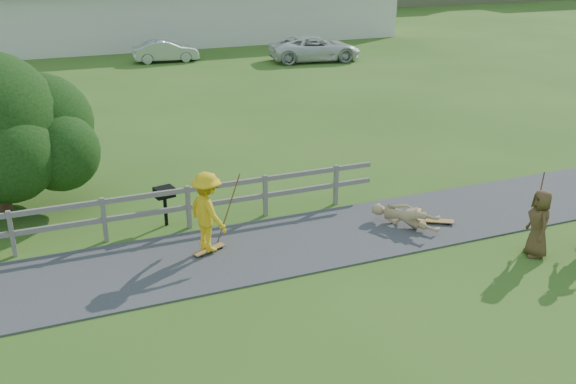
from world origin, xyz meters
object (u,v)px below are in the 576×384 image
Objects in this scene: spectator_c at (539,223)px; car_white at (315,48)px; skater_fallen at (405,216)px; bbq at (165,206)px; skater_rider at (208,216)px; car_silver at (166,51)px.

car_white is (5.65, 24.26, -0.05)m from spectator_c.
car_white reaches higher than skater_fallen.
car_white is 23.42m from bbq.
bbq is (-5.39, 2.39, 0.18)m from skater_fallen.
bbq is (-0.57, 1.89, -0.42)m from skater_rider.
car_white is (12.40, 21.39, -0.19)m from skater_rider.
bbq is at bearing -102.03° from spectator_c.
car_white is at bearing 39.15° from skater_fallen.
skater_fallen is 1.73× the size of bbq.
skater_rider is at bearing 142.27° from skater_fallen.
skater_rider is 1.18× the size of spectator_c.
car_silver reaches higher than bbq.
spectator_c is 0.30× the size of car_white.
spectator_c is (1.94, -2.37, 0.46)m from skater_fallen.
skater_rider is 4.88m from skater_fallen.
bbq is at bearing 172.74° from car_silver.
bbq is at bearing -2.27° from skater_rider.
car_silver is at bearing -153.95° from spectator_c.
car_white is at bearing -49.13° from skater_rider.
bbq is (-12.97, -19.50, -0.23)m from car_white.
skater_fallen is at bearing -35.63° from bbq.
spectator_c reaches higher than skater_fallen.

